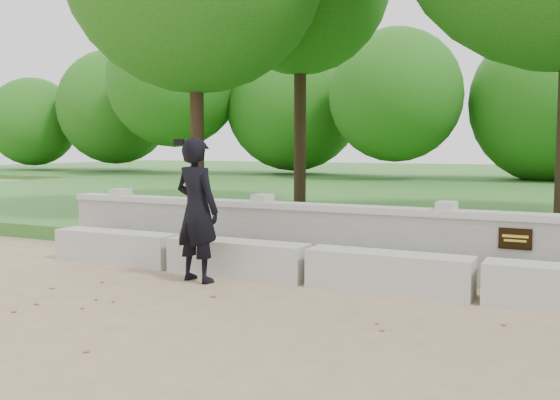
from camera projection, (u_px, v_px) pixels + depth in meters
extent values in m
plane|color=tan|center=(441.00, 353.00, 5.01)|extent=(80.00, 80.00, 0.00)
cube|color=#326D24|center=(547.00, 201.00, 17.50)|extent=(40.00, 22.00, 0.25)
cube|color=beige|center=(116.00, 247.00, 8.90)|extent=(1.90, 0.45, 0.45)
cube|color=beige|center=(237.00, 258.00, 8.01)|extent=(1.90, 0.45, 0.45)
cube|color=beige|center=(388.00, 272.00, 7.13)|extent=(1.90, 0.45, 0.45)
cube|color=#B7B5AD|center=(489.00, 253.00, 7.30)|extent=(12.50, 0.25, 0.82)
cube|color=beige|center=(490.00, 215.00, 7.26)|extent=(12.50, 0.35, 0.08)
cube|color=black|center=(515.00, 239.00, 7.02)|extent=(0.36, 0.02, 0.24)
imported|color=black|center=(197.00, 210.00, 7.61)|extent=(0.72, 0.54, 1.77)
cube|color=black|center=(179.00, 142.00, 7.22)|extent=(0.14, 0.05, 0.07)
cylinder|color=#382619|center=(300.00, 113.00, 15.23)|extent=(0.30, 0.30, 4.43)
cylinder|color=#382619|center=(197.00, 116.00, 12.38)|extent=(0.27, 0.27, 4.01)
imported|color=#3E8C2F|center=(269.00, 208.00, 11.35)|extent=(0.34, 0.35, 0.55)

